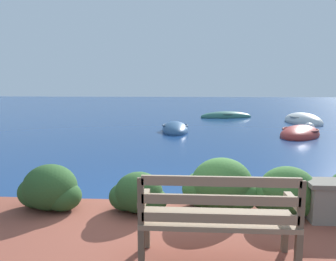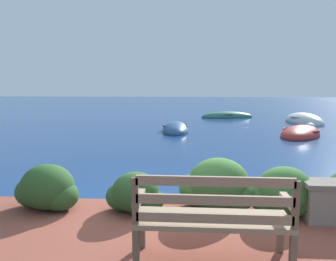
{
  "view_description": "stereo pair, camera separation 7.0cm",
  "coord_description": "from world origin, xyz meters",
  "px_view_note": "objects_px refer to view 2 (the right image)",
  "views": [
    {
      "loc": [
        0.3,
        -4.72,
        1.99
      ],
      "look_at": [
        -0.38,
        6.16,
        0.37
      ],
      "focal_mm": 35.0,
      "sensor_mm": 36.0,
      "label": 1
    },
    {
      "loc": [
        0.37,
        -4.71,
        1.99
      ],
      "look_at": [
        -0.38,
        6.16,
        0.37
      ],
      "focal_mm": 35.0,
      "sensor_mm": 36.0,
      "label": 2
    }
  ],
  "objects_px": {
    "park_bench": "(213,216)",
    "mooring_buoy": "(310,128)",
    "rowboat_far": "(304,122)",
    "rowboat_outer": "(227,117)",
    "rowboat_nearest": "(301,134)",
    "rowboat_mid": "(176,130)"
  },
  "relations": [
    {
      "from": "park_bench",
      "to": "mooring_buoy",
      "type": "bearing_deg",
      "value": 60.52
    },
    {
      "from": "park_bench",
      "to": "rowboat_far",
      "type": "distance_m",
      "value": 14.36
    },
    {
      "from": "rowboat_outer",
      "to": "mooring_buoy",
      "type": "distance_m",
      "value": 5.47
    },
    {
      "from": "rowboat_outer",
      "to": "park_bench",
      "type": "bearing_deg",
      "value": 72.48
    },
    {
      "from": "rowboat_nearest",
      "to": "rowboat_mid",
      "type": "bearing_deg",
      "value": 110.31
    },
    {
      "from": "rowboat_nearest",
      "to": "mooring_buoy",
      "type": "distance_m",
      "value": 1.94
    },
    {
      "from": "rowboat_nearest",
      "to": "rowboat_outer",
      "type": "height_order",
      "value": "rowboat_nearest"
    },
    {
      "from": "rowboat_nearest",
      "to": "rowboat_mid",
      "type": "height_order",
      "value": "rowboat_nearest"
    },
    {
      "from": "mooring_buoy",
      "to": "rowboat_far",
      "type": "bearing_deg",
      "value": 77.27
    },
    {
      "from": "rowboat_mid",
      "to": "park_bench",
      "type": "bearing_deg",
      "value": -179.95
    },
    {
      "from": "rowboat_mid",
      "to": "mooring_buoy",
      "type": "relative_size",
      "value": 5.13
    },
    {
      "from": "rowboat_mid",
      "to": "mooring_buoy",
      "type": "height_order",
      "value": "rowboat_mid"
    },
    {
      "from": "rowboat_nearest",
      "to": "rowboat_mid",
      "type": "distance_m",
      "value": 4.79
    },
    {
      "from": "rowboat_nearest",
      "to": "mooring_buoy",
      "type": "bearing_deg",
      "value": 2.01
    },
    {
      "from": "rowboat_nearest",
      "to": "rowboat_far",
      "type": "relative_size",
      "value": 0.97
    },
    {
      "from": "park_bench",
      "to": "mooring_buoy",
      "type": "height_order",
      "value": "park_bench"
    },
    {
      "from": "rowboat_mid",
      "to": "mooring_buoy",
      "type": "xyz_separation_m",
      "value": [
        5.64,
        0.82,
        0.02
      ]
    },
    {
      "from": "rowboat_far",
      "to": "rowboat_mid",
      "type": "bearing_deg",
      "value": -75.94
    },
    {
      "from": "rowboat_mid",
      "to": "rowboat_far",
      "type": "distance_m",
      "value": 6.91
    },
    {
      "from": "mooring_buoy",
      "to": "park_bench",
      "type": "bearing_deg",
      "value": -113.62
    },
    {
      "from": "rowboat_mid",
      "to": "rowboat_far",
      "type": "bearing_deg",
      "value": -67.7
    },
    {
      "from": "park_bench",
      "to": "rowboat_nearest",
      "type": "relative_size",
      "value": 0.54
    }
  ]
}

